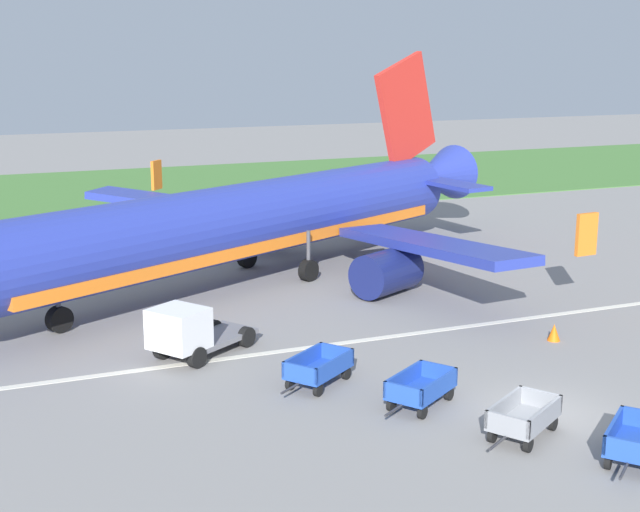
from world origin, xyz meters
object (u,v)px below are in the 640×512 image
(baggage_cart_third_in_row, at_px, (524,417))
(baggage_cart_fourth_in_row, at_px, (421,388))
(baggage_cart_far_end, at_px, (318,368))
(traffic_cone_mid_apron, at_px, (332,355))
(airplane, at_px, (256,220))
(baggage_cart_second_in_row, at_px, (636,440))
(traffic_cone_near_plane, at_px, (554,332))
(service_truck_beside_carts, at_px, (188,331))

(baggage_cart_third_in_row, bearing_deg, baggage_cart_fourth_in_row, 117.33)
(baggage_cart_far_end, height_order, traffic_cone_mid_apron, baggage_cart_far_end)
(baggage_cart_third_in_row, bearing_deg, airplane, 93.79)
(baggage_cart_far_end, xyz_separation_m, traffic_cone_mid_apron, (1.30, 1.87, -0.30))
(baggage_cart_third_in_row, height_order, baggage_cart_far_end, same)
(baggage_cart_fourth_in_row, xyz_separation_m, traffic_cone_mid_apron, (-1.07, 4.88, -0.30))
(baggage_cart_second_in_row, distance_m, traffic_cone_mid_apron, 11.74)
(baggage_cart_second_in_row, xyz_separation_m, baggage_cart_fourth_in_row, (-3.69, 5.85, 0.00))
(airplane, bearing_deg, traffic_cone_near_plane, -60.45)
(baggage_cart_far_end, bearing_deg, baggage_cart_second_in_row, -55.62)
(baggage_cart_far_end, bearing_deg, traffic_cone_mid_apron, 55.14)
(airplane, height_order, baggage_cart_third_in_row, airplane)
(baggage_cart_second_in_row, distance_m, baggage_cart_far_end, 10.73)
(baggage_cart_fourth_in_row, bearing_deg, traffic_cone_mid_apron, 102.35)
(airplane, xyz_separation_m, baggage_cart_far_end, (-2.68, -14.75, -2.45))
(traffic_cone_mid_apron, bearing_deg, airplane, 83.92)
(baggage_cart_third_in_row, relative_size, service_truck_beside_carts, 0.73)
(baggage_cart_second_in_row, height_order, traffic_cone_mid_apron, baggage_cart_second_in_row)
(baggage_cart_second_in_row, height_order, service_truck_beside_carts, service_truck_beside_carts)
(airplane, height_order, baggage_cart_far_end, airplane)
(baggage_cart_far_end, distance_m, traffic_cone_mid_apron, 2.30)
(baggage_cart_second_in_row, relative_size, baggage_cart_far_end, 0.98)
(baggage_cart_fourth_in_row, bearing_deg, traffic_cone_near_plane, 25.31)
(baggage_cart_fourth_in_row, relative_size, service_truck_beside_carts, 0.72)
(baggage_cart_second_in_row, bearing_deg, baggage_cart_fourth_in_row, 122.24)
(baggage_cart_second_in_row, bearing_deg, traffic_cone_near_plane, 65.20)
(baggage_cart_second_in_row, height_order, baggage_cart_far_end, same)
(service_truck_beside_carts, bearing_deg, baggage_cart_fourth_in_row, -50.87)
(service_truck_beside_carts, height_order, traffic_cone_near_plane, service_truck_beside_carts)
(baggage_cart_second_in_row, relative_size, baggage_cart_fourth_in_row, 0.96)
(traffic_cone_near_plane, xyz_separation_m, traffic_cone_mid_apron, (-9.24, 1.01, -0.04))
(airplane, distance_m, baggage_cart_second_in_row, 23.97)
(baggage_cart_far_end, xyz_separation_m, service_truck_beside_carts, (-3.53, 4.24, 0.50))
(service_truck_beside_carts, distance_m, traffic_cone_mid_apron, 5.44)
(baggage_cart_far_end, bearing_deg, baggage_cart_third_in_row, -57.10)
(service_truck_beside_carts, xyz_separation_m, traffic_cone_mid_apron, (4.83, -2.37, -0.80))
(baggage_cart_third_in_row, xyz_separation_m, baggage_cart_far_end, (-4.07, 6.29, 0.00))
(baggage_cart_third_in_row, relative_size, traffic_cone_near_plane, 5.02)
(baggage_cart_second_in_row, relative_size, baggage_cart_third_in_row, 0.95)
(airplane, distance_m, service_truck_beside_carts, 12.35)
(baggage_cart_fourth_in_row, distance_m, service_truck_beside_carts, 9.36)
(baggage_cart_fourth_in_row, distance_m, traffic_cone_near_plane, 9.05)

